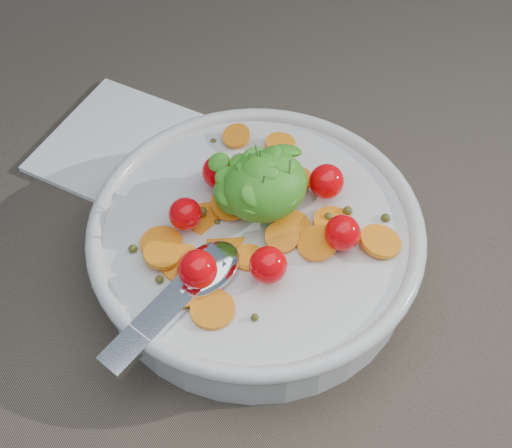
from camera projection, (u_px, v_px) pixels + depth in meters
ground at (234, 282)px, 0.61m from camera, size 6.00×6.00×0.00m
bowl at (256, 240)px, 0.60m from camera, size 0.30×0.28×0.12m
napkin at (117, 143)px, 0.71m from camera, size 0.19×0.18×0.01m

